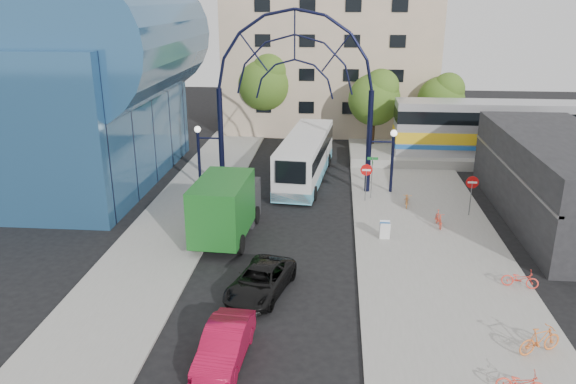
# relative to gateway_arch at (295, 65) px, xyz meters

# --- Properties ---
(ground) EXTENTS (120.00, 120.00, 0.00)m
(ground) POSITION_rel_gateway_arch_xyz_m (0.00, -14.00, -8.56)
(ground) COLOR black
(ground) RESTS_ON ground
(sidewalk_east) EXTENTS (8.00, 56.00, 0.12)m
(sidewalk_east) POSITION_rel_gateway_arch_xyz_m (8.00, -10.00, -8.50)
(sidewalk_east) COLOR gray
(sidewalk_east) RESTS_ON ground
(plaza_west) EXTENTS (5.00, 50.00, 0.12)m
(plaza_west) POSITION_rel_gateway_arch_xyz_m (-6.50, -8.00, -8.50)
(plaza_west) COLOR gray
(plaza_west) RESTS_ON ground
(gateway_arch) EXTENTS (13.64, 0.44, 12.10)m
(gateway_arch) POSITION_rel_gateway_arch_xyz_m (0.00, 0.00, 0.00)
(gateway_arch) COLOR black
(gateway_arch) RESTS_ON ground
(stop_sign) EXTENTS (0.80, 0.07, 2.50)m
(stop_sign) POSITION_rel_gateway_arch_xyz_m (4.80, -2.00, -6.56)
(stop_sign) COLOR slate
(stop_sign) RESTS_ON sidewalk_east
(do_not_enter_sign) EXTENTS (0.76, 0.07, 2.48)m
(do_not_enter_sign) POSITION_rel_gateway_arch_xyz_m (11.00, -4.00, -6.58)
(do_not_enter_sign) COLOR slate
(do_not_enter_sign) RESTS_ON sidewalk_east
(street_name_sign) EXTENTS (0.70, 0.70, 2.80)m
(street_name_sign) POSITION_rel_gateway_arch_xyz_m (5.20, -1.40, -6.43)
(street_name_sign) COLOR slate
(street_name_sign) RESTS_ON sidewalk_east
(sandwich_board) EXTENTS (0.55, 0.61, 0.99)m
(sandwich_board) POSITION_rel_gateway_arch_xyz_m (5.60, -8.02, -7.81)
(sandwich_board) COLOR white
(sandwich_board) RESTS_ON sidewalk_east
(transit_hall) EXTENTS (16.50, 18.00, 14.50)m
(transit_hall) POSITION_rel_gateway_arch_xyz_m (-15.30, 1.00, -1.86)
(transit_hall) COLOR #275179
(transit_hall) RESTS_ON ground
(commercial_block_east) EXTENTS (6.00, 16.00, 5.00)m
(commercial_block_east) POSITION_rel_gateway_arch_xyz_m (16.00, -4.00, -6.06)
(commercial_block_east) COLOR black
(commercial_block_east) RESTS_ON ground
(apartment_block) EXTENTS (20.00, 12.10, 14.00)m
(apartment_block) POSITION_rel_gateway_arch_xyz_m (2.00, 20.97, -1.55)
(apartment_block) COLOR #CBAB8D
(apartment_block) RESTS_ON ground
(train_platform) EXTENTS (32.00, 5.00, 0.80)m
(train_platform) POSITION_rel_gateway_arch_xyz_m (20.00, 8.00, -8.16)
(train_platform) COLOR gray
(train_platform) RESTS_ON ground
(train_car) EXTENTS (25.10, 3.05, 4.20)m
(train_car) POSITION_rel_gateway_arch_xyz_m (20.00, 8.00, -5.66)
(train_car) COLOR #B7B7BC
(train_car) RESTS_ON train_platform
(tree_north_a) EXTENTS (4.48, 4.48, 7.00)m
(tree_north_a) POSITION_rel_gateway_arch_xyz_m (6.12, 11.93, -3.95)
(tree_north_a) COLOR #382314
(tree_north_a) RESTS_ON ground
(tree_north_b) EXTENTS (5.12, 5.12, 8.00)m
(tree_north_b) POSITION_rel_gateway_arch_xyz_m (-3.88, 15.93, -3.29)
(tree_north_b) COLOR #382314
(tree_north_b) RESTS_ON ground
(tree_north_c) EXTENTS (4.16, 4.16, 6.50)m
(tree_north_c) POSITION_rel_gateway_arch_xyz_m (12.12, 13.93, -4.28)
(tree_north_c) COLOR #382314
(tree_north_c) RESTS_ON ground
(city_bus) EXTENTS (3.78, 12.14, 3.28)m
(city_bus) POSITION_rel_gateway_arch_xyz_m (0.62, 2.58, -6.84)
(city_bus) COLOR silver
(city_bus) RESTS_ON ground
(green_truck) EXTENTS (3.02, 7.17, 3.55)m
(green_truck) POSITION_rel_gateway_arch_xyz_m (-3.14, -8.03, -6.78)
(green_truck) COLOR black
(green_truck) RESTS_ON ground
(black_suv) EXTENTS (3.19, 5.01, 1.29)m
(black_suv) POSITION_rel_gateway_arch_xyz_m (-0.42, -14.40, -7.91)
(black_suv) COLOR black
(black_suv) RESTS_ON ground
(red_sedan) EXTENTS (1.76, 4.32, 1.39)m
(red_sedan) POSITION_rel_gateway_arch_xyz_m (-1.06, -19.47, -7.86)
(red_sedan) COLOR maroon
(red_sedan) RESTS_ON ground
(bike_near_a) EXTENTS (0.74, 1.65, 0.84)m
(bike_near_a) POSITION_rel_gateway_arch_xyz_m (7.42, -2.62, -8.02)
(bike_near_a) COLOR orange
(bike_near_a) RESTS_ON sidewalk_east
(bike_near_b) EXTENTS (0.51, 1.58, 0.94)m
(bike_near_b) POSITION_rel_gateway_arch_xyz_m (8.84, -6.00, -7.97)
(bike_near_b) COLOR #E5432D
(bike_near_b) RESTS_ON sidewalk_east
(bike_far_a) EXTENTS (1.69, 0.89, 0.85)m
(bike_far_a) POSITION_rel_gateway_arch_xyz_m (11.34, -13.00, -8.01)
(bike_far_a) COLOR #FB4032
(bike_far_a) RESTS_ON sidewalk_east
(bike_far_b) EXTENTS (1.88, 1.21, 1.10)m
(bike_far_b) POSITION_rel_gateway_arch_xyz_m (10.54, -18.11, -7.89)
(bike_far_b) COLOR orange
(bike_far_b) RESTS_ON sidewalk_east
(bike_far_c) EXTENTS (1.64, 0.75, 0.83)m
(bike_far_c) POSITION_rel_gateway_arch_xyz_m (9.16, -20.49, -8.02)
(bike_far_c) COLOR #FB4932
(bike_far_c) RESTS_ON sidewalk_east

